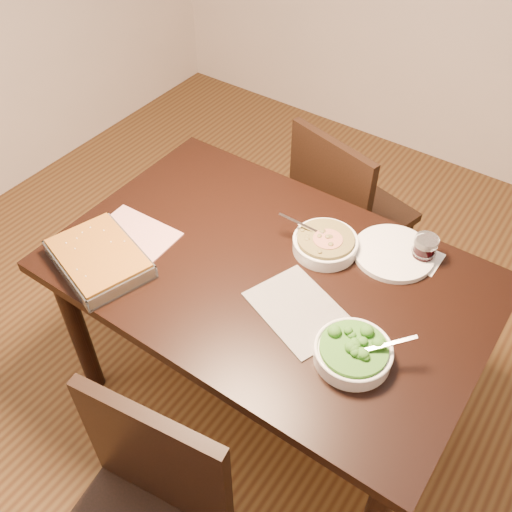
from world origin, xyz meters
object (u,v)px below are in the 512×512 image
broccoli_bowl (353,352)px  chair_far (343,209)px  wine_tumbler (425,248)px  dinner_plate (393,253)px  stew_bowl (325,243)px  table (269,289)px  baking_dish (99,259)px

broccoli_bowl → chair_far: (-0.45, 0.83, -0.28)m
wine_tumbler → dinner_plate: (-0.08, -0.04, -0.04)m
chair_far → broccoli_bowl: bearing=133.3°
dinner_plate → stew_bowl: bearing=-151.4°
broccoli_bowl → wine_tumbler: wine_tumbler is taller
table → chair_far: chair_far is taller
wine_tumbler → dinner_plate: bearing=-155.3°
chair_far → wine_tumbler: bearing=157.4°
stew_bowl → table: bearing=-118.0°
wine_tumbler → table: bearing=-139.0°
broccoli_bowl → dinner_plate: size_ratio=0.83×
dinner_plate → table: bearing=-135.4°
stew_bowl → chair_far: chair_far is taller
baking_dish → chair_far: bearing=85.4°
chair_far → dinner_plate: bearing=148.5°
dinner_plate → baking_dish: bearing=-142.2°
dinner_plate → broccoli_bowl: bearing=-79.2°
table → baking_dish: (-0.47, -0.30, 0.12)m
dinner_plate → chair_far: chair_far is taller
baking_dish → dinner_plate: size_ratio=1.45×
chair_far → stew_bowl: bearing=123.5°
dinner_plate → chair_far: bearing=133.8°
broccoli_bowl → baking_dish: broccoli_bowl is taller
stew_bowl → baking_dish: stew_bowl is taller
broccoli_bowl → chair_far: chair_far is taller
wine_tumbler → chair_far: (-0.45, 0.34, -0.30)m
baking_dish → dinner_plate: 0.97m
baking_dish → dinner_plate: baking_dish is taller
table → wine_tumbler: (0.38, 0.33, 0.14)m
broccoli_bowl → chair_far: size_ratio=0.25×
dinner_plate → chair_far: (-0.37, 0.38, -0.26)m
broccoli_bowl → table: bearing=158.5°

